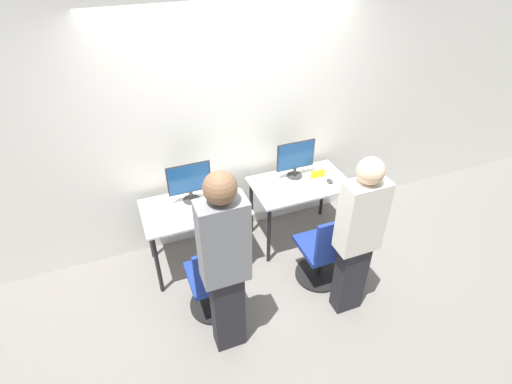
# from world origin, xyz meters

# --- Properties ---
(ground_plane) EXTENTS (20.00, 20.00, 0.00)m
(ground_plane) POSITION_xyz_m (0.00, 0.00, 0.00)
(ground_plane) COLOR slate
(wall_back) EXTENTS (12.00, 0.05, 2.80)m
(wall_back) POSITION_xyz_m (0.00, 0.74, 1.40)
(wall_back) COLOR silver
(wall_back) RESTS_ON ground_plane
(desk_left) EXTENTS (1.01, 0.61, 0.74)m
(desk_left) POSITION_xyz_m (-0.57, 0.31, 0.65)
(desk_left) COLOR silver
(desk_left) RESTS_ON ground_plane
(monitor_left) EXTENTS (0.43, 0.17, 0.41)m
(monitor_left) POSITION_xyz_m (-0.57, 0.42, 0.97)
(monitor_left) COLOR #2D2D2D
(monitor_left) RESTS_ON desk_left
(keyboard_left) EXTENTS (0.45, 0.15, 0.02)m
(keyboard_left) POSITION_xyz_m (-0.57, 0.19, 0.75)
(keyboard_left) COLOR silver
(keyboard_left) RESTS_ON desk_left
(mouse_left) EXTENTS (0.06, 0.09, 0.03)m
(mouse_left) POSITION_xyz_m (-0.30, 0.18, 0.76)
(mouse_left) COLOR #333333
(mouse_left) RESTS_ON desk_left
(office_chair_left) EXTENTS (0.48, 0.48, 0.88)m
(office_chair_left) POSITION_xyz_m (-0.59, -0.36, 0.36)
(office_chair_left) COLOR black
(office_chair_left) RESTS_ON ground_plane
(person_left) EXTENTS (0.36, 0.23, 1.76)m
(person_left) POSITION_xyz_m (-0.58, -0.73, 0.97)
(person_left) COLOR #232328
(person_left) RESTS_ON ground_plane
(desk_right) EXTENTS (1.01, 0.61, 0.74)m
(desk_right) POSITION_xyz_m (0.57, 0.31, 0.65)
(desk_right) COLOR silver
(desk_right) RESTS_ON ground_plane
(monitor_right) EXTENTS (0.43, 0.17, 0.41)m
(monitor_right) POSITION_xyz_m (0.57, 0.44, 0.97)
(monitor_right) COLOR #2D2D2D
(monitor_right) RESTS_ON desk_right
(keyboard_right) EXTENTS (0.45, 0.15, 0.02)m
(keyboard_right) POSITION_xyz_m (0.57, 0.20, 0.75)
(keyboard_right) COLOR silver
(keyboard_right) RESTS_ON desk_right
(mouse_right) EXTENTS (0.06, 0.09, 0.03)m
(mouse_right) POSITION_xyz_m (0.87, 0.20, 0.76)
(mouse_right) COLOR #333333
(mouse_right) RESTS_ON desk_right
(office_chair_right) EXTENTS (0.48, 0.48, 0.88)m
(office_chair_right) POSITION_xyz_m (0.52, -0.39, 0.36)
(office_chair_right) COLOR black
(office_chair_right) RESTS_ON ground_plane
(person_right) EXTENTS (0.36, 0.21, 1.63)m
(person_right) POSITION_xyz_m (0.57, -0.75, 0.89)
(person_right) COLOR #232328
(person_right) RESTS_ON ground_plane
(placard_right) EXTENTS (0.16, 0.03, 0.08)m
(placard_right) POSITION_xyz_m (0.79, 0.34, 0.78)
(placard_right) COLOR yellow
(placard_right) RESTS_ON desk_right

